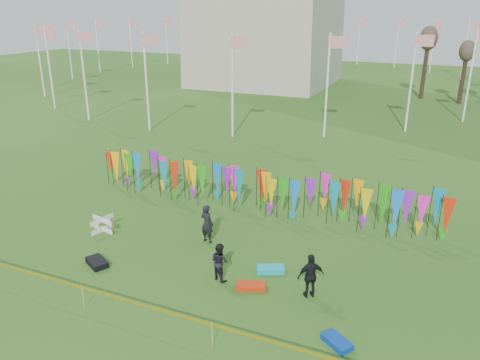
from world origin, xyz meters
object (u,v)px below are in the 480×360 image
at_px(box_kite, 102,224).
at_px(person_left, 207,224).
at_px(person_right, 311,276).
at_px(kite_bag_black, 97,262).
at_px(person_mid, 220,262).
at_px(kite_bag_blue, 337,342).
at_px(kite_bag_red, 251,286).
at_px(kite_bag_turquoise, 271,269).

height_order(box_kite, person_left, person_left).
height_order(person_right, kite_bag_black, person_right).
distance_m(person_mid, kite_bag_black, 5.14).
bearing_deg(person_left, person_mid, 138.87).
distance_m(person_mid, person_right, 3.47).
bearing_deg(kite_bag_blue, kite_bag_red, 153.75).
relative_size(kite_bag_blue, kite_bag_red, 0.89).
xyz_separation_m(person_mid, person_right, (3.46, 0.26, 0.09)).
bearing_deg(box_kite, kite_bag_red, -11.12).
bearing_deg(person_right, kite_bag_blue, 87.89).
height_order(kite_bag_turquoise, kite_bag_black, kite_bag_black).
bearing_deg(person_mid, box_kite, 9.44).
relative_size(box_kite, kite_bag_blue, 0.76).
xyz_separation_m(kite_bag_blue, kite_bag_red, (-3.58, 1.77, -0.00)).
bearing_deg(person_left, kite_bag_blue, 159.67).
height_order(person_left, person_mid, person_left).
bearing_deg(person_mid, kite_bag_black, 33.53).
relative_size(kite_bag_turquoise, kite_bag_red, 0.97).
bearing_deg(kite_bag_blue, person_mid, 158.86).
xyz_separation_m(person_left, kite_bag_red, (3.17, -2.65, -0.78)).
distance_m(person_right, kite_bag_black, 8.58).
bearing_deg(box_kite, kite_bag_turquoise, -1.27).
bearing_deg(kite_bag_turquoise, person_right, -28.20).
height_order(person_left, kite_bag_blue, person_left).
xyz_separation_m(box_kite, kite_bag_black, (1.72, -2.50, -0.25)).
height_order(person_left, kite_bag_black, person_left).
xyz_separation_m(box_kite, person_mid, (6.71, -1.44, 0.38)).
distance_m(kite_bag_red, kite_bag_black, 6.39).
relative_size(person_right, kite_bag_blue, 1.73).
distance_m(person_left, person_right, 5.74).
bearing_deg(person_right, kite_bag_turquoise, -64.28).
distance_m(person_left, kite_bag_red, 4.20).
xyz_separation_m(box_kite, person_right, (10.17, -1.18, 0.47)).
height_order(person_left, person_right, person_left).
bearing_deg(kite_bag_red, kite_bag_black, -171.75).
bearing_deg(kite_bag_black, kite_bag_turquoise, 19.36).
distance_m(box_kite, person_left, 5.02).
bearing_deg(person_left, kite_bag_red, 152.95).
height_order(person_mid, kite_bag_black, person_mid).
distance_m(kite_bag_turquoise, kite_bag_blue, 4.59).
distance_m(person_mid, kite_bag_red, 1.50).
height_order(kite_bag_turquoise, kite_bag_red, kite_bag_turquoise).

